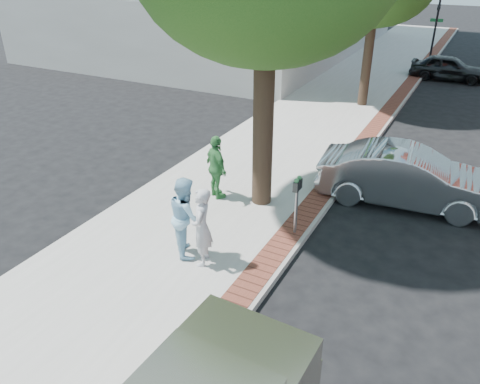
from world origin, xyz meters
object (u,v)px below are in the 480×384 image
Objects in this scene: person_officer at (186,216)px; person_green at (216,168)px; person_gray at (202,227)px; bg_car at (448,68)px; sedan_silver at (408,177)px; parking_meter at (297,194)px.

person_officer reaches higher than person_green.
person_gray is 20.36m from bg_car.
person_officer is 0.48× the size of bg_car.
person_green is (-0.73, 2.56, -0.03)m from person_officer.
person_officer is at bearing 169.24° from bg_car.
sedan_silver is (4.58, 2.32, -0.26)m from person_green.
person_officer is (-1.84, -1.84, -0.14)m from parking_meter.
parking_meter is 0.81× the size of person_officer.
person_gray is 0.38× the size of sedan_silver.
parking_meter is at bearing -161.38° from person_green.
person_officer is 20.23m from bg_car.
person_gray reaches higher than bg_car.
parking_meter is 2.61m from person_officer.
person_green reaches higher than sedan_silver.
bg_car is (4.00, 17.41, -0.38)m from person_green.
bg_car is (3.27, 19.96, -0.41)m from person_officer.
parking_meter reaches higher than sedan_silver.
parking_meter is at bearing -86.18° from person_officer.
person_green is at bearing 164.49° from parking_meter.
sedan_silver is at bearing 125.56° from person_gray.
person_officer is 6.22m from sedan_silver.
sedan_silver is 15.10m from bg_car.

